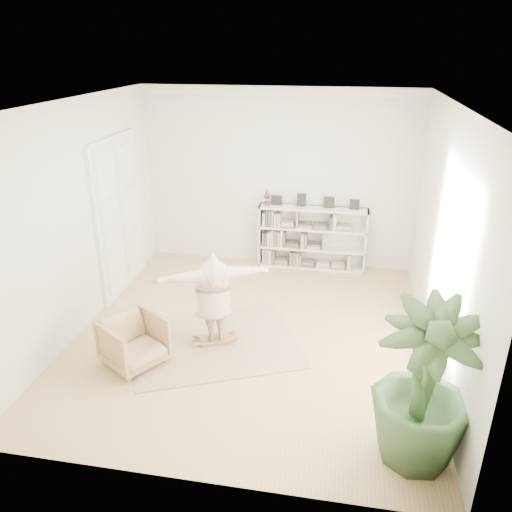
% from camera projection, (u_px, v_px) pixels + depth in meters
% --- Properties ---
extents(floor, '(6.00, 6.00, 0.00)m').
position_uv_depth(floor, '(251.00, 334.00, 8.07)').
color(floor, tan).
rests_on(floor, ground).
extents(room_shell, '(6.00, 6.00, 6.00)m').
position_uv_depth(room_shell, '(279.00, 91.00, 9.35)').
color(room_shell, silver).
rests_on(room_shell, floor).
extents(doors, '(0.09, 1.78, 2.92)m').
position_uv_depth(doors, '(119.00, 217.00, 9.14)').
color(doors, white).
rests_on(doors, floor).
extents(bookshelf, '(2.20, 0.35, 1.64)m').
position_uv_depth(bookshelf, '(312.00, 238.00, 10.25)').
color(bookshelf, silver).
rests_on(bookshelf, floor).
extents(armchair, '(1.10, 1.10, 0.73)m').
position_uv_depth(armchair, '(134.00, 341.00, 7.20)').
color(armchair, tan).
rests_on(armchair, floor).
extents(rug, '(3.09, 2.83, 0.02)m').
position_uv_depth(rug, '(215.00, 342.00, 7.84)').
color(rug, tan).
rests_on(rug, floor).
extents(rocker_board, '(0.54, 0.44, 0.10)m').
position_uv_depth(rocker_board, '(215.00, 339.00, 7.81)').
color(rocker_board, olive).
rests_on(rocker_board, rug).
extents(person, '(1.82, 1.15, 1.44)m').
position_uv_depth(person, '(213.00, 295.00, 7.51)').
color(person, beige).
rests_on(person, rocker_board).
extents(houseplant, '(1.24, 1.24, 1.94)m').
position_uv_depth(houseplant, '(423.00, 385.00, 5.32)').
color(houseplant, '#335329').
rests_on(houseplant, floor).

